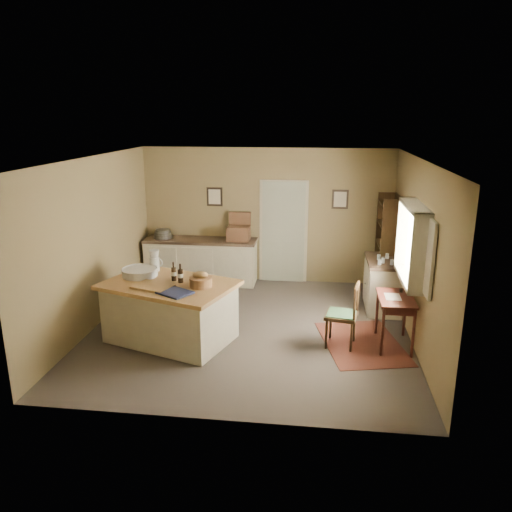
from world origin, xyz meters
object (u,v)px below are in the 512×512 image
Objects in this scene: shelving_unit at (389,247)px; sideboard at (202,259)px; writing_desk at (396,304)px; right_cabinet at (383,284)px; desk_chair at (341,315)px; work_island at (170,310)px.

sideboard is at bearing 174.02° from shelving_unit.
right_cabinet is at bearing 90.01° from writing_desk.
shelving_unit reaches higher than right_cabinet.
writing_desk is (3.49, -2.51, 0.18)m from sideboard.
sideboard is 3.69m from shelving_unit.
desk_chair is 0.90× the size of right_cabinet.
writing_desk is at bearing 17.66° from desk_chair.
shelving_unit is (3.64, -0.38, 0.47)m from sideboard.
shelving_unit reaches higher than desk_chair.
work_island is 2.05× the size of right_cabinet.
desk_chair is 0.50× the size of shelving_unit.
writing_desk is 0.81m from desk_chair.
sideboard is 1.18× the size of shelving_unit.
writing_desk is 0.86× the size of desk_chair.
sideboard reaches higher than desk_chair.
work_island is at bearing -167.09° from desk_chair.
sideboard is at bearing 146.66° from desk_chair.
sideboard is 2.13× the size of right_cabinet.
shelving_unit reaches higher than sideboard.
sideboard is at bearing 144.24° from writing_desk.
shelving_unit reaches higher than work_island.
shelving_unit is (0.93, 2.23, 0.48)m from desk_chair.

